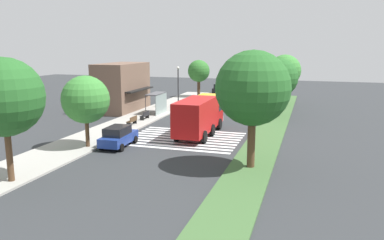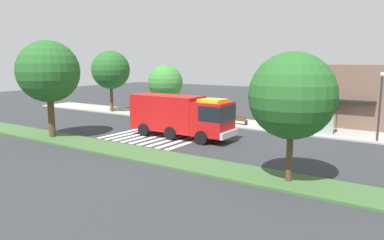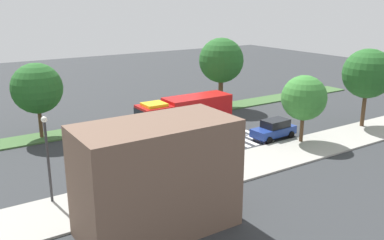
{
  "view_description": "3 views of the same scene",
  "coord_description": "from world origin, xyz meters",
  "px_view_note": "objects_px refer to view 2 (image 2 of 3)",
  "views": [
    {
      "loc": [
        -35.14,
        -10.79,
        8.39
      ],
      "look_at": [
        0.42,
        0.26,
        1.11
      ],
      "focal_mm": 36.19,
      "sensor_mm": 36.0,
      "label": 1
    },
    {
      "loc": [
        16.36,
        -24.9,
        6.34
      ],
      "look_at": [
        -1.21,
        1.44,
        1.15
      ],
      "focal_mm": 33.32,
      "sensor_mm": 36.0,
      "label": 2
    },
    {
      "loc": [
        18.79,
        30.46,
        12.06
      ],
      "look_at": [
        -1.03,
        0.05,
        1.63
      ],
      "focal_mm": 39.07,
      "sensor_mm": 36.0,
      "label": 3
    }
  ],
  "objects_px": {
    "bench_west_of_shelter": "(239,120)",
    "sidewalk_tree_west": "(165,83)",
    "street_lamp": "(380,100)",
    "bus_stop_shelter": "(314,113)",
    "sidewalk_tree_far_west": "(111,70)",
    "bench_near_shelter": "(271,123)",
    "median_tree_far_west": "(48,72)",
    "parked_car_west": "(162,114)",
    "fire_truck": "(182,114)",
    "median_tree_west": "(292,96)"
  },
  "relations": [
    {
      "from": "bench_west_of_shelter",
      "to": "sidewalk_tree_west",
      "type": "distance_m",
      "value": 9.65
    },
    {
      "from": "street_lamp",
      "to": "sidewalk_tree_west",
      "type": "xyz_separation_m",
      "value": [
        -21.46,
        0.4,
        0.65
      ]
    },
    {
      "from": "bus_stop_shelter",
      "to": "sidewalk_tree_far_west",
      "type": "xyz_separation_m",
      "value": [
        -24.88,
        -0.33,
        3.44
      ]
    },
    {
      "from": "bench_near_shelter",
      "to": "sidewalk_tree_far_west",
      "type": "relative_size",
      "value": 0.21
    },
    {
      "from": "sidewalk_tree_far_west",
      "to": "median_tree_far_west",
      "type": "bearing_deg",
      "value": -62.26
    },
    {
      "from": "bench_west_of_shelter",
      "to": "median_tree_far_west",
      "type": "relative_size",
      "value": 0.2
    },
    {
      "from": "street_lamp",
      "to": "sidewalk_tree_west",
      "type": "height_order",
      "value": "sidewalk_tree_west"
    },
    {
      "from": "sidewalk_tree_far_west",
      "to": "sidewalk_tree_west",
      "type": "xyz_separation_m",
      "value": [
        8.58,
        0.0,
        -1.3
      ]
    },
    {
      "from": "parked_car_west",
      "to": "bus_stop_shelter",
      "type": "height_order",
      "value": "bus_stop_shelter"
    },
    {
      "from": "fire_truck",
      "to": "street_lamp",
      "type": "distance_m",
      "value": 15.64
    },
    {
      "from": "bus_stop_shelter",
      "to": "bench_west_of_shelter",
      "type": "height_order",
      "value": "bus_stop_shelter"
    },
    {
      "from": "fire_truck",
      "to": "sidewalk_tree_far_west",
      "type": "relative_size",
      "value": 1.23
    },
    {
      "from": "bench_near_shelter",
      "to": "sidewalk_tree_west",
      "type": "distance_m",
      "value": 12.77
    },
    {
      "from": "fire_truck",
      "to": "sidewalk_tree_west",
      "type": "xyz_separation_m",
      "value": [
        -7.58,
        7.46,
        2.04
      ]
    },
    {
      "from": "parked_car_west",
      "to": "sidewalk_tree_west",
      "type": "bearing_deg",
      "value": 114.99
    },
    {
      "from": "parked_car_west",
      "to": "bench_west_of_shelter",
      "type": "bearing_deg",
      "value": 15.51
    },
    {
      "from": "median_tree_west",
      "to": "parked_car_west",
      "type": "bearing_deg",
      "value": 147.02
    },
    {
      "from": "parked_car_west",
      "to": "median_tree_far_west",
      "type": "distance_m",
      "value": 12.62
    },
    {
      "from": "parked_car_west",
      "to": "median_tree_west",
      "type": "height_order",
      "value": "median_tree_west"
    },
    {
      "from": "street_lamp",
      "to": "sidewalk_tree_far_west",
      "type": "xyz_separation_m",
      "value": [
        -30.05,
        0.4,
        1.94
      ]
    },
    {
      "from": "fire_truck",
      "to": "parked_car_west",
      "type": "xyz_separation_m",
      "value": [
        -6.43,
        5.26,
        -1.11
      ]
    },
    {
      "from": "bus_stop_shelter",
      "to": "bench_near_shelter",
      "type": "bearing_deg",
      "value": 179.7
    },
    {
      "from": "bench_near_shelter",
      "to": "bench_west_of_shelter",
      "type": "relative_size",
      "value": 1.0
    },
    {
      "from": "bench_near_shelter",
      "to": "sidewalk_tree_west",
      "type": "height_order",
      "value": "sidewalk_tree_west"
    },
    {
      "from": "sidewalk_tree_west",
      "to": "median_tree_far_west",
      "type": "height_order",
      "value": "median_tree_far_west"
    },
    {
      "from": "sidewalk_tree_far_west",
      "to": "sidewalk_tree_west",
      "type": "bearing_deg",
      "value": 0.0
    },
    {
      "from": "parked_car_west",
      "to": "median_tree_west",
      "type": "distance_m",
      "value": 21.36
    },
    {
      "from": "bench_west_of_shelter",
      "to": "sidewalk_tree_far_west",
      "type": "bearing_deg",
      "value": -178.87
    },
    {
      "from": "street_lamp",
      "to": "sidewalk_tree_west",
      "type": "relative_size",
      "value": 0.93
    },
    {
      "from": "bench_west_of_shelter",
      "to": "median_tree_far_west",
      "type": "xyz_separation_m",
      "value": [
        -10.42,
        -14.0,
        4.95
      ]
    },
    {
      "from": "bench_near_shelter",
      "to": "median_tree_west",
      "type": "height_order",
      "value": "median_tree_west"
    },
    {
      "from": "median_tree_west",
      "to": "median_tree_far_west",
      "type": "bearing_deg",
      "value": 180.0
    },
    {
      "from": "sidewalk_tree_west",
      "to": "median_tree_far_west",
      "type": "xyz_separation_m",
      "value": [
        -1.41,
        -13.65,
        1.5
      ]
    },
    {
      "from": "median_tree_far_west",
      "to": "bench_near_shelter",
      "type": "bearing_deg",
      "value": 45.61
    },
    {
      "from": "bus_stop_shelter",
      "to": "median_tree_west",
      "type": "xyz_separation_m",
      "value": [
        2.49,
        -13.97,
        2.74
      ]
    },
    {
      "from": "sidewalk_tree_far_west",
      "to": "median_tree_west",
      "type": "distance_m",
      "value": 30.59
    },
    {
      "from": "sidewalk_tree_west",
      "to": "bench_near_shelter",
      "type": "bearing_deg",
      "value": 1.61
    },
    {
      "from": "fire_truck",
      "to": "bench_near_shelter",
      "type": "distance_m",
      "value": 9.23
    },
    {
      "from": "parked_car_west",
      "to": "bench_near_shelter",
      "type": "height_order",
      "value": "parked_car_west"
    },
    {
      "from": "bench_near_shelter",
      "to": "median_tree_west",
      "type": "xyz_separation_m",
      "value": [
        6.49,
        -14.0,
        4.04
      ]
    },
    {
      "from": "sidewalk_tree_far_west",
      "to": "median_tree_west",
      "type": "relative_size",
      "value": 1.12
    },
    {
      "from": "fire_truck",
      "to": "parked_car_west",
      "type": "height_order",
      "value": "fire_truck"
    },
    {
      "from": "bus_stop_shelter",
      "to": "sidewalk_tree_west",
      "type": "xyz_separation_m",
      "value": [
        -16.29,
        -0.33,
        2.15
      ]
    },
    {
      "from": "bus_stop_shelter",
      "to": "sidewalk_tree_west",
      "type": "height_order",
      "value": "sidewalk_tree_west"
    },
    {
      "from": "parked_car_west",
      "to": "street_lamp",
      "type": "distance_m",
      "value": 20.55
    },
    {
      "from": "bench_west_of_shelter",
      "to": "median_tree_west",
      "type": "height_order",
      "value": "median_tree_west"
    },
    {
      "from": "sidewalk_tree_far_west",
      "to": "median_tree_far_west",
      "type": "relative_size",
      "value": 0.95
    },
    {
      "from": "street_lamp",
      "to": "median_tree_far_west",
      "type": "xyz_separation_m",
      "value": [
        -22.87,
        -13.25,
        2.15
      ]
    },
    {
      "from": "bus_stop_shelter",
      "to": "sidewalk_tree_far_west",
      "type": "bearing_deg",
      "value": -179.25
    },
    {
      "from": "sidewalk_tree_far_west",
      "to": "median_tree_west",
      "type": "height_order",
      "value": "sidewalk_tree_far_west"
    }
  ]
}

